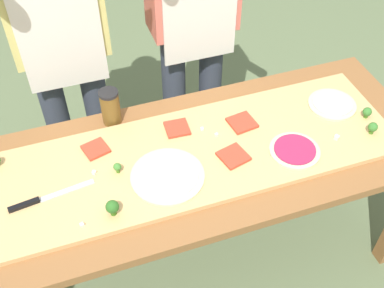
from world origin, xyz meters
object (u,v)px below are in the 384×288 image
(pizza_whole_beet_magenta, at_px, (295,150))
(cook_right, at_px, (193,8))
(chefs_knife, at_px, (40,200))
(pizza_whole_white_garlic, at_px, (168,176))
(cheese_crumble_a, at_px, (216,135))
(prep_table, at_px, (199,171))
(pizza_whole_cheese_artichoke, at_px, (332,104))
(broccoli_floret_center_left, at_px, (367,112))
(cheese_crumble_d, at_px, (202,129))
(sauce_jar, at_px, (110,107))
(cook_left, at_px, (59,33))
(pizza_slice_far_right, at_px, (177,128))
(cheese_crumble_e, at_px, (337,137))
(broccoli_floret_center_right, at_px, (112,207))
(broccoli_floret_front_left, at_px, (117,168))
(cheese_crumble_b, at_px, (82,225))
(pizza_slice_far_left, at_px, (233,156))
(broccoli_floret_back_right, at_px, (373,127))
(pizza_slice_center, at_px, (96,149))
(cheese_crumble_c, at_px, (94,173))
(pizza_slice_near_left, at_px, (242,123))

(pizza_whole_beet_magenta, relative_size, cook_right, 0.12)
(chefs_knife, relative_size, pizza_whole_beet_magenta, 1.56)
(pizza_whole_white_garlic, relative_size, cheese_crumble_a, 21.78)
(prep_table, relative_size, pizza_whole_cheese_artichoke, 9.16)
(broccoli_floret_center_left, xyz_separation_m, cheese_crumble_d, (-0.67, 0.15, -0.02))
(sauce_jar, height_order, cook_left, cook_left)
(pizza_slice_far_right, xyz_separation_m, cheese_crumble_e, (0.59, -0.26, 0.00))
(pizza_whole_white_garlic, distance_m, cook_right, 0.84)
(chefs_knife, xyz_separation_m, cheese_crumble_d, (0.67, 0.15, 0.00))
(broccoli_floret_center_right, xyz_separation_m, broccoli_floret_front_left, (0.06, 0.18, -0.01))
(cheese_crumble_a, relative_size, cheese_crumble_b, 1.01)
(pizza_whole_white_garlic, bearing_deg, cheese_crumble_d, 43.38)
(cook_left, bearing_deg, pizza_slice_far_left, -53.88)
(cheese_crumble_e, bearing_deg, broccoli_floret_back_right, -6.26)
(chefs_knife, bearing_deg, broccoli_floret_back_right, -3.90)
(pizza_slice_center, height_order, broccoli_floret_back_right, broccoli_floret_back_right)
(cheese_crumble_d, distance_m, cheese_crumble_e, 0.54)
(chefs_knife, height_order, pizza_whole_white_garlic, same)
(broccoli_floret_center_left, bearing_deg, cheese_crumble_c, 176.85)
(pizza_whole_white_garlic, height_order, pizza_whole_cheese_artichoke, same)
(pizza_whole_beet_magenta, xyz_separation_m, pizza_slice_far_right, (-0.40, 0.27, -0.00))
(chefs_knife, height_order, broccoli_floret_front_left, broccoli_floret_front_left)
(pizza_slice_center, bearing_deg, pizza_whole_cheese_artichoke, -3.95)
(pizza_slice_near_left, relative_size, broccoli_floret_center_right, 1.60)
(cook_left, distance_m, cook_right, 0.60)
(pizza_slice_near_left, bearing_deg, pizza_slice_far_right, 168.02)
(prep_table, bearing_deg, cook_left, 122.34)
(pizza_slice_far_left, relative_size, cheese_crumble_c, 7.48)
(prep_table, distance_m, pizza_slice_far_left, 0.18)
(pizza_slice_near_left, bearing_deg, pizza_whole_cheese_artichoke, -2.92)
(pizza_whole_cheese_artichoke, height_order, broccoli_floret_back_right, broccoli_floret_back_right)
(chefs_knife, distance_m, cheese_crumble_c, 0.22)
(pizza_slice_far_left, distance_m, broccoli_floret_back_right, 0.58)
(broccoli_floret_front_left, bearing_deg, cheese_crumble_d, 16.79)
(prep_table, height_order, broccoli_floret_front_left, broccoli_floret_front_left)
(cheese_crumble_e, xyz_separation_m, cook_right, (-0.35, 0.76, 0.22))
(cook_left, bearing_deg, cheese_crumble_a, -49.41)
(pizza_whole_beet_magenta, bearing_deg, sauce_jar, 146.04)
(pizza_slice_far_right, height_order, cheese_crumble_b, same)
(pizza_whole_cheese_artichoke, bearing_deg, pizza_whole_white_garlic, -168.94)
(pizza_slice_far_left, distance_m, pizza_slice_far_right, 0.27)
(broccoli_floret_back_right, height_order, cheese_crumble_b, broccoli_floret_back_right)
(pizza_whole_cheese_artichoke, xyz_separation_m, pizza_slice_far_left, (-0.52, -0.14, -0.00))
(pizza_whole_beet_magenta, distance_m, pizza_slice_center, 0.78)
(cheese_crumble_d, distance_m, cook_right, 0.60)
(pizza_slice_near_left, relative_size, broccoli_floret_back_right, 1.90)
(chefs_knife, xyz_separation_m, sauce_jar, (0.34, 0.34, 0.05))
(pizza_slice_far_right, bearing_deg, broccoli_floret_back_right, -20.60)
(pizza_whole_beet_magenta, bearing_deg, broccoli_floret_back_right, -1.49)
(broccoli_floret_front_left, bearing_deg, broccoli_floret_center_right, -107.78)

